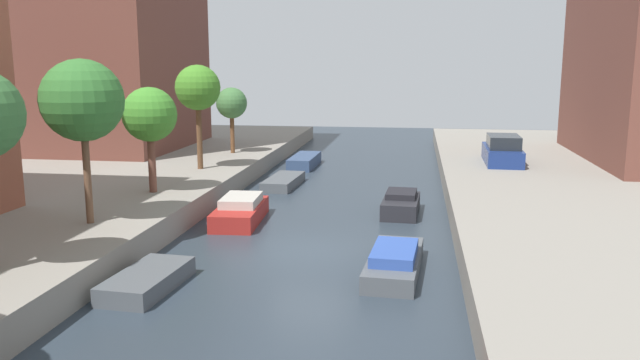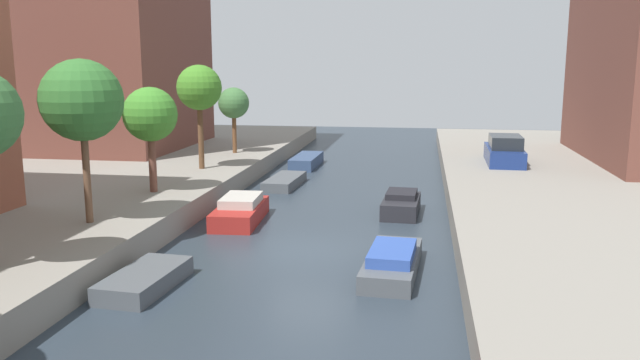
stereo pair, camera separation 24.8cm
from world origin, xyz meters
name	(u,v)px [view 1 (the left image)]	position (x,y,z in m)	size (l,w,h in m)	color
ground_plane	(307,251)	(0.00, 0.00, 0.00)	(84.00, 84.00, 0.00)	#28333D
street_tree_2	(82,101)	(-7.24, -1.17, 5.10)	(2.70, 2.70, 5.48)	brown
street_tree_3	(150,115)	(-7.24, 4.08, 4.20)	(2.24, 2.24, 4.36)	brown
street_tree_4	(198,89)	(-7.24, 10.01, 5.05)	(2.26, 2.26, 5.23)	brown
street_tree_5	(232,104)	(-7.24, 15.81, 3.93)	(1.83, 1.83, 3.89)	brown
parked_car	(502,151)	(8.20, 14.20, 1.64)	(1.93, 4.64, 1.53)	navy
moored_boat_left_2	(147,280)	(-3.85, -4.39, 0.26)	(1.73, 3.37, 0.53)	#4C5156
moored_boat_left_3	(240,211)	(-3.34, 3.53, 0.44)	(1.89, 4.10, 1.03)	maroon
moored_boat_left_4	(283,182)	(-3.16, 11.06, 0.25)	(1.61, 4.01, 0.50)	#4C5156
moored_boat_left_5	(304,161)	(-3.18, 17.46, 0.34)	(1.47, 4.33, 0.68)	#33476B
moored_boat_right_2	(394,261)	(3.03, -1.91, 0.37)	(1.78, 4.47, 0.88)	#4C5156
moored_boat_right_3	(401,204)	(3.03, 5.88, 0.41)	(1.62, 3.25, 0.94)	#232328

